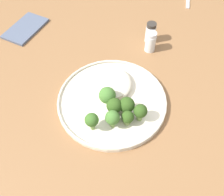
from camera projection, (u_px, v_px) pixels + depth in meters
ground at (107, 179)px, 1.30m from camera, size 6.00×6.00×0.00m
wooden_dining_table at (104, 107)px, 0.76m from camera, size 1.40×1.00×0.74m
dinner_plate at (112, 101)px, 0.67m from camera, size 0.29×0.29×0.02m
noodle_bed at (113, 84)px, 0.69m from camera, size 0.12×0.10×0.03m
seared_scallop_large_seared at (100, 85)px, 0.69m from camera, size 0.03×0.03×0.01m
seared_scallop_left_edge at (108, 78)px, 0.70m from camera, size 0.04×0.04×0.01m
seared_scallop_tiny_bay at (111, 90)px, 0.67m from camera, size 0.03×0.03×0.01m
seared_scallop_tilted_round at (119, 76)px, 0.70m from camera, size 0.03×0.03×0.02m
seared_scallop_rear_pale at (101, 91)px, 0.67m from camera, size 0.03×0.03×0.01m
seared_scallop_right_edge at (119, 99)px, 0.66m from camera, size 0.02×0.02×0.02m
broccoli_floret_center_pile at (112, 118)px, 0.60m from camera, size 0.04×0.04×0.05m
broccoli_floret_near_rim at (127, 105)px, 0.62m from camera, size 0.04×0.04×0.05m
broccoli_floret_tall_stalk at (140, 112)px, 0.61m from camera, size 0.03×0.03×0.05m
broccoli_floret_left_leaning at (107, 95)px, 0.63m from camera, size 0.04×0.04×0.06m
broccoli_floret_rear_charred at (128, 117)px, 0.61m from camera, size 0.03×0.03×0.04m
broccoli_floret_front_edge at (114, 106)px, 0.62m from camera, size 0.04×0.04×0.05m
broccoli_floret_split_head at (92, 120)px, 0.59m from camera, size 0.03×0.03×0.06m
onion_sliver_long_sliver at (112, 114)px, 0.64m from camera, size 0.04×0.03×0.00m
onion_sliver_pale_crescent at (109, 107)px, 0.65m from camera, size 0.04×0.04×0.00m
folded_napkin at (26, 28)px, 0.85m from camera, size 0.17×0.14×0.01m
salt_shaker at (151, 42)px, 0.77m from camera, size 0.03×0.03×0.07m
pepper_shaker at (151, 32)px, 0.80m from camera, size 0.03×0.03×0.07m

